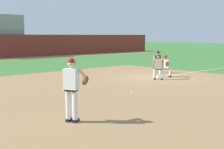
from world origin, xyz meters
TOP-DOWN VIEW (x-y plane):
  - ground_plane at (0.00, 0.00)m, footprint 160.00×160.00m
  - infield_dirt_patch at (-4.72, -2.20)m, footprint 18.00×18.00m
  - warning_track_strip at (0.00, 20.00)m, footprint 48.00×3.20m
  - foul_line_stripe at (6.49, 0.00)m, footprint 12.97×0.10m
  - first_base_bag at (0.00, 0.00)m, footprint 0.38×0.38m
  - baseball at (-4.94, -2.56)m, footprint 0.07×0.07m
  - pitcher at (-9.39, -4.39)m, footprint 0.83×0.59m
  - first_baseman at (0.53, -0.18)m, footprint 0.84×0.97m
  - baserunner at (-0.67, -0.58)m, footprint 0.66×0.68m
  - umpire at (1.84, 1.43)m, footprint 0.61×0.67m
  - outfield_wall at (0.00, 22.00)m, footprint 48.00×0.50m

SIDE VIEW (x-z plane):
  - ground_plane at x=0.00m, z-range 0.00..0.00m
  - infield_dirt_patch at x=-4.72m, z-range 0.00..0.01m
  - warning_track_strip at x=0.00m, z-range 0.00..0.01m
  - foul_line_stripe at x=6.49m, z-range 0.01..0.01m
  - baseball at x=-4.94m, z-range 0.00..0.07m
  - first_base_bag at x=0.00m, z-range 0.00..0.09m
  - first_baseman at x=0.53m, z-range 0.06..1.40m
  - baserunner at x=-0.67m, z-range 0.06..1.52m
  - umpire at x=1.84m, z-range 0.06..1.52m
  - pitcher at x=-9.39m, z-range 0.13..1.99m
  - outfield_wall at x=0.00m, z-range 0.00..2.60m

